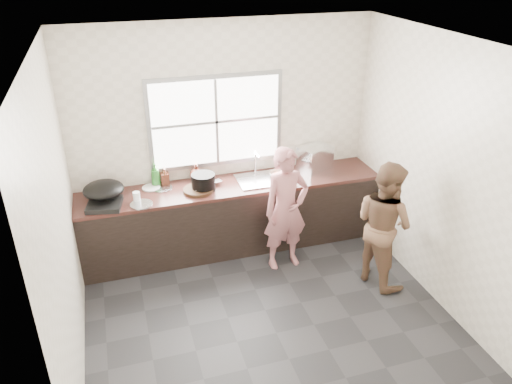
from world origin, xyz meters
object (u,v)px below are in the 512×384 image
object	(u,v)px
cutting_board	(199,190)
bottle_brown_tall	(165,177)
pot_lid_left	(141,204)
bottle_green	(155,175)
woman	(286,213)
bowl_crabs	(278,175)
person_side	(384,224)
burner	(105,204)
pot_lid_right	(162,188)
glass_jar	(137,197)
plate_food	(151,188)
bowl_mince	(203,189)
dish_rack	(315,158)
wok	(103,190)
bowl_held	(280,181)
black_pot	(203,182)
bottle_brown_short	(196,173)

from	to	relation	value
cutting_board	bottle_brown_tall	xyz separation A→B (m)	(-0.34, 0.30, 0.08)
pot_lid_left	bottle_green	bearing A→B (deg)	63.72
woman	bowl_crabs	distance (m)	0.61
person_side	bowl_crabs	world-z (taller)	person_side
woman	bottle_brown_tall	size ratio (longest dim) A/B	7.22
bottle_green	burner	distance (m)	0.71
woman	pot_lid_right	world-z (taller)	woman
glass_jar	pot_lid_right	size ratio (longest dim) A/B	0.48
woman	plate_food	world-z (taller)	woman
bowl_mince	dish_rack	distance (m)	1.49
bowl_mince	burner	world-z (taller)	burner
woman	plate_food	bearing A→B (deg)	148.14
burner	wok	size ratio (longest dim) A/B	0.81
bowl_held	plate_food	size ratio (longest dim) A/B	1.01
wok	person_side	bearing A→B (deg)	-21.76
bowl_mince	black_pot	bearing A→B (deg)	56.87
cutting_board	bowl_mince	xyz separation A→B (m)	(0.05, -0.00, 0.01)
bottle_green	person_side	bearing A→B (deg)	-31.36
plate_food	pot_lid_left	xyz separation A→B (m)	(-0.15, -0.38, -0.00)
bottle_green	dish_rack	size ratio (longest dim) A/B	0.70
wok	bowl_held	bearing A→B (deg)	-3.88
bowl_held	burner	distance (m)	2.02
cutting_board	pot_lid_right	size ratio (longest dim) A/B	1.50
bottle_brown_short	pot_lid_left	xyz separation A→B (m)	(-0.70, -0.44, -0.09)
pot_lid_right	wok	bearing A→B (deg)	-168.93
bowl_held	black_pot	size ratio (longest dim) A/B	0.77
bottle_brown_tall	pot_lid_right	size ratio (longest dim) A/B	0.81
cutting_board	plate_food	distance (m)	0.57
person_side	bowl_crabs	bearing A→B (deg)	19.20
bottle_brown_short	burner	size ratio (longest dim) A/B	0.54
person_side	wok	size ratio (longest dim) A/B	3.24
person_side	bottle_brown_tall	size ratio (longest dim) A/B	7.58
plate_food	burner	world-z (taller)	burner
person_side	plate_food	world-z (taller)	person_side
bowl_crabs	dish_rack	bearing A→B (deg)	12.10
bowl_held	woman	bearing A→B (deg)	-100.30
person_side	wok	bearing A→B (deg)	52.68
plate_food	bottle_brown_short	world-z (taller)	bottle_brown_short
bowl_held	glass_jar	bearing A→B (deg)	178.95
bottle_green	bottle_brown_tall	bearing A→B (deg)	0.00
bottle_brown_tall	glass_jar	distance (m)	0.50
bowl_held	black_pot	distance (m)	0.91
person_side	glass_jar	xyz separation A→B (m)	(-2.50, 1.03, 0.20)
bowl_mince	plate_food	xyz separation A→B (m)	(-0.56, 0.24, -0.02)
woman	glass_jar	size ratio (longest dim) A/B	12.16
bowl_mince	bottle_brown_short	xyz separation A→B (m)	(-0.01, 0.30, 0.07)
bowl_crabs	bottle_brown_tall	xyz separation A→B (m)	(-1.34, 0.22, 0.07)
woman	wok	size ratio (longest dim) A/B	3.09
pot_lid_left	bottle_brown_short	bearing A→B (deg)	32.17
cutting_board	bowl_mince	world-z (taller)	bowl_mince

